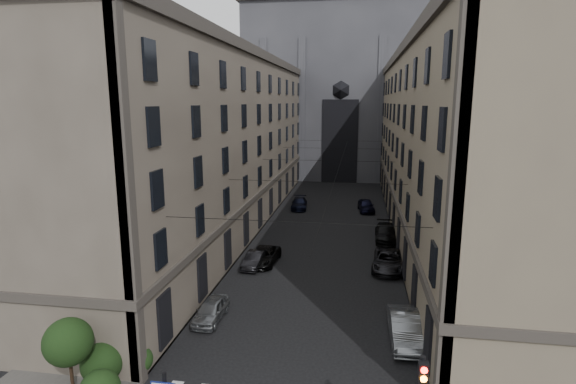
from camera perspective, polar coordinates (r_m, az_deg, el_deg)
The scene contains 15 objects.
sidewalk_left at distance 51.98m, azimuth -6.66°, elevation -3.79°, with size 7.00×80.00×0.15m, color #383533.
sidewalk_right at distance 50.66m, azimuth 16.95°, elevation -4.63°, with size 7.00×80.00×0.15m, color #383533.
building_left at distance 51.25m, azimuth -10.09°, elevation 6.43°, with size 13.60×60.60×18.85m.
building_right at distance 49.52m, azimuth 20.96°, elevation 5.69°, with size 13.60×60.60×18.85m.
gothic_tower at distance 87.39m, azimuth 7.08°, elevation 14.05°, with size 35.00×23.00×58.00m.
shrub_cluster at distance 24.11m, azimuth -23.56°, elevation -19.00°, with size 3.90×4.40×3.90m.
tram_wires at distance 48.43m, azimuth 5.10°, elevation 3.78°, with size 14.00×60.00×0.43m.
car_left_near at distance 29.78m, azimuth -9.77°, elevation -14.58°, with size 1.57×3.90×1.33m, color slate.
car_left_midnear at distance 38.12m, azimuth -4.26°, elevation -8.56°, with size 1.35×3.88×1.28m, color black.
car_left_midfar at distance 38.81m, azimuth -3.13°, elevation -8.13°, with size 2.21×4.79×1.33m, color black.
car_left_far at distance 58.14m, azimuth 1.43°, elevation -1.46°, with size 1.94×4.77×1.39m, color black.
car_right_near at distance 27.85m, azimuth 14.67°, elevation -16.40°, with size 1.72×4.93×1.62m, color slate.
car_right_midnear at distance 38.35m, azimuth 12.63°, elevation -8.51°, with size 2.50×5.42×1.51m, color black.
car_right_midfar at distance 46.00m, azimuth 12.38°, elevation -5.09°, with size 2.20×5.40×1.57m, color black.
car_right_far at distance 57.50m, azimuth 9.88°, elevation -1.70°, with size 1.82×4.53×1.54m, color black.
Camera 1 is at (3.24, -12.27, 13.62)m, focal length 28.00 mm.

